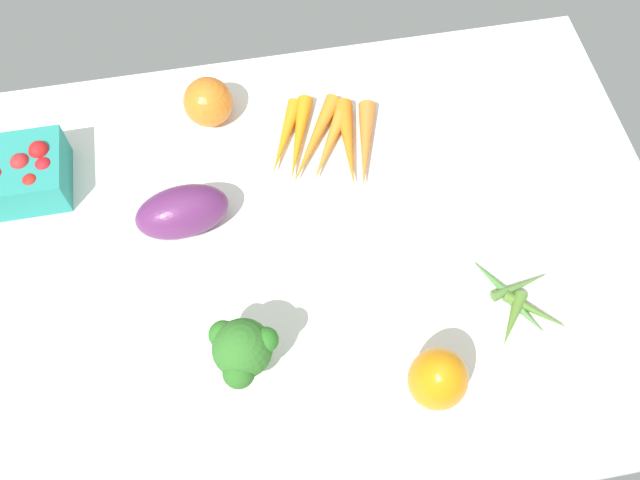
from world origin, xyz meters
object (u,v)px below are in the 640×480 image
at_px(carrot_bunch, 327,141).
at_px(broccoli_head, 242,350).
at_px(bell_pepper_orange, 438,379).
at_px(eggplant, 182,212).
at_px(berry_basket, 27,173).
at_px(okra_pile, 519,304).
at_px(heirloom_tomato_orange, 208,102).

bearing_deg(carrot_bunch, broccoli_head, -116.92).
xyz_separation_m(bell_pepper_orange, carrot_bunch, (-0.06, 0.41, -0.04)).
bearing_deg(eggplant, broccoli_head, 97.88).
distance_m(bell_pepper_orange, berry_basket, 0.67).
xyz_separation_m(eggplant, bell_pepper_orange, (0.29, -0.31, 0.01)).
distance_m(bell_pepper_orange, okra_pile, 0.18).
height_order(bell_pepper_orange, heirloom_tomato_orange, bell_pepper_orange).
bearing_deg(berry_basket, carrot_bunch, -0.94).
height_order(eggplant, okra_pile, eggplant).
bearing_deg(eggplant, heirloom_tomato_orange, -113.03).
distance_m(broccoli_head, carrot_bunch, 0.38).
relative_size(carrot_bunch, berry_basket, 1.68).
bearing_deg(carrot_bunch, okra_pile, -56.40).
height_order(eggplant, carrot_bunch, eggplant).
bearing_deg(okra_pile, heirloom_tomato_orange, 133.36).
height_order(eggplant, bell_pepper_orange, bell_pepper_orange).
bearing_deg(broccoli_head, carrot_bunch, 63.08).
bearing_deg(berry_basket, bell_pepper_orange, -39.00).
distance_m(okra_pile, heirloom_tomato_orange, 0.56).
height_order(broccoli_head, berry_basket, broccoli_head).
bearing_deg(bell_pepper_orange, okra_pile, 32.47).
bearing_deg(heirloom_tomato_orange, eggplant, -106.41).
distance_m(berry_basket, heirloom_tomato_orange, 0.29).
bearing_deg(bell_pepper_orange, eggplant, 133.76).
bearing_deg(broccoli_head, okra_pile, 2.79).
xyz_separation_m(broccoli_head, berry_basket, (-0.28, 0.34, -0.03)).
bearing_deg(broccoli_head, eggplant, 104.50).
bearing_deg(eggplant, okra_pile, 147.57).
bearing_deg(carrot_bunch, berry_basket, 179.06).
distance_m(carrot_bunch, okra_pile, 0.38).
relative_size(broccoli_head, carrot_bunch, 0.55).
relative_size(eggplant, okra_pile, 0.95).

